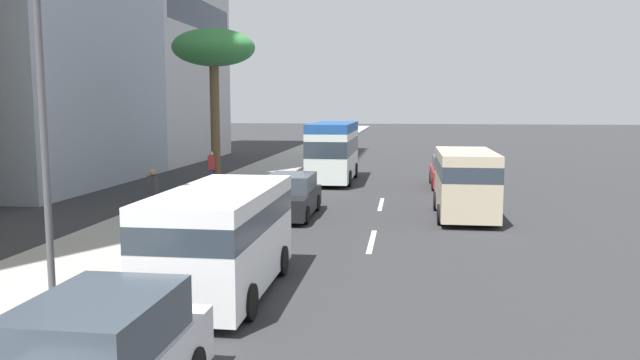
{
  "coord_description": "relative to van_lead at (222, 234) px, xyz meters",
  "views": [
    {
      "loc": [
        -2.31,
        -0.96,
        4.16
      ],
      "look_at": [
        19.48,
        2.05,
        1.45
      ],
      "focal_mm": 34.69,
      "sensor_mm": 36.0,
      "label": 1
    }
  ],
  "objects": [
    {
      "name": "ground_plane",
      "position": [
        20.95,
        -2.99,
        -1.34
      ],
      "size": [
        198.0,
        198.0,
        0.0
      ],
      "primitive_type": "plane",
      "color": "#2D2D30"
    },
    {
      "name": "sidewalk_right",
      "position": [
        20.95,
        4.47,
        -1.27
      ],
      "size": [
        162.0,
        3.73,
        0.15
      ],
      "primitive_type": "cube",
      "color": "#9E9B93",
      "rests_on": "ground_plane"
    },
    {
      "name": "lane_stripe_mid",
      "position": [
        5.61,
        -2.99,
        -1.33
      ],
      "size": [
        3.2,
        0.16,
        0.01
      ],
      "primitive_type": "cube",
      "color": "silver",
      "rests_on": "ground_plane"
    },
    {
      "name": "lane_stripe_far",
      "position": [
        12.69,
        -2.99,
        -1.33
      ],
      "size": [
        3.2,
        0.16,
        0.01
      ],
      "primitive_type": "cube",
      "color": "silver",
      "rests_on": "ground_plane"
    },
    {
      "name": "van_lead",
      "position": [
        0.0,
        0.0,
        0.0
      ],
      "size": [
        5.37,
        2.22,
        2.33
      ],
      "rotation": [
        0.0,
        0.0,
        3.14
      ],
      "color": "white",
      "rests_on": "ground_plane"
    },
    {
      "name": "van_second",
      "position": [
        10.07,
        -6.15,
        0.07
      ],
      "size": [
        4.94,
        2.12,
        2.46
      ],
      "color": "beige",
      "rests_on": "ground_plane"
    },
    {
      "name": "car_third",
      "position": [
        9.49,
        0.26,
        -0.6
      ],
      "size": [
        4.4,
        1.84,
        1.56
      ],
      "rotation": [
        0.0,
        0.0,
        3.14
      ],
      "color": "black",
      "rests_on": "ground_plane"
    },
    {
      "name": "minibus_fourth",
      "position": [
        20.01,
        -0.13,
        0.39
      ],
      "size": [
        6.83,
        2.28,
        3.17
      ],
      "rotation": [
        0.0,
        0.0,
        3.14
      ],
      "color": "silver",
      "rests_on": "ground_plane"
    },
    {
      "name": "car_fifth",
      "position": [
        18.58,
        -6.15,
        -0.59
      ],
      "size": [
        4.71,
        1.82,
        1.58
      ],
      "color": "#A51E1E",
      "rests_on": "ground_plane"
    },
    {
      "name": "pedestrian_near_lamp",
      "position": [
        7.43,
        4.73,
        -0.2
      ],
      "size": [
        0.3,
        0.37,
        1.77
      ],
      "rotation": [
        0.0,
        0.0,
        1.29
      ],
      "color": "#333338",
      "rests_on": "sidewalk_right"
    },
    {
      "name": "pedestrian_mid_block",
      "position": [
        15.99,
        5.38,
        -0.23
      ],
      "size": [
        0.34,
        0.38,
        1.74
      ],
      "rotation": [
        0.0,
        0.0,
        2.03
      ],
      "color": "navy",
      "rests_on": "sidewalk_right"
    },
    {
      "name": "palm_tree",
      "position": [
        16.4,
        5.27,
        5.37
      ],
      "size": [
        3.98,
        3.98,
        7.61
      ],
      "color": "brown",
      "rests_on": "sidewalk_right"
    },
    {
      "name": "street_lamp",
      "position": [
        -1.72,
        2.9,
        3.37
      ],
      "size": [
        0.24,
        0.97,
        7.48
      ],
      "color": "#4C4C51",
      "rests_on": "sidewalk_right"
    }
  ]
}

